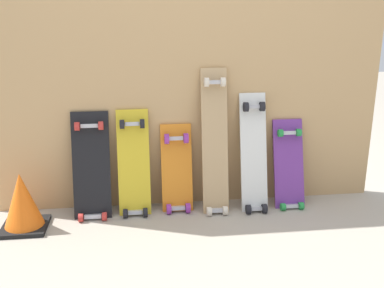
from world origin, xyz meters
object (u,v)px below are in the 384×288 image
Objects in this scene: skateboard_natural at (215,147)px; skateboard_purple at (289,169)px; skateboard_yellow at (134,168)px; skateboard_orange at (177,173)px; skateboard_white at (254,158)px; skateboard_black at (92,171)px; traffic_cone at (22,202)px.

skateboard_natural is 1.53× the size of skateboard_purple.
skateboard_yellow is 0.28m from skateboard_orange.
skateboard_natural is at bearing 178.73° from skateboard_white.
skateboard_orange is 0.73m from skateboard_purple.
skateboard_white is at bearing -1.60° from skateboard_yellow.
skateboard_orange is at bearing 2.10° from skateboard_black.
traffic_cone is (-0.39, -0.15, -0.12)m from skateboard_black.
skateboard_black is 1.27m from skateboard_purple.
skateboard_black is 0.74× the size of skateboard_natural.
skateboard_orange is 0.50m from skateboard_white.
traffic_cone is at bearing -174.23° from skateboard_white.
traffic_cone is (-1.41, -0.14, -0.17)m from skateboard_white.
traffic_cone is at bearing -158.48° from skateboard_black.
skateboard_yellow is at bearing 2.29° from skateboard_black.
skateboard_yellow is 0.74× the size of skateboard_natural.
skateboard_black is 0.26m from skateboard_yellow.
skateboard_white is 0.26m from skateboard_purple.
skateboard_yellow is at bearing 14.17° from traffic_cone.
skateboard_natural reaches higher than skateboard_orange.
skateboard_black is 0.89× the size of skateboard_white.
skateboard_purple is (0.49, 0.00, -0.17)m from skateboard_natural.
skateboard_white reaches higher than skateboard_purple.
skateboard_orange is (0.53, 0.02, -0.04)m from skateboard_black.
skateboard_orange is at bearing 178.35° from skateboard_purple.
traffic_cone is (-0.92, -0.17, -0.07)m from skateboard_orange.
traffic_cone is (-1.66, -0.15, -0.07)m from skateboard_purple.
skateboard_orange is 0.76× the size of skateboard_white.
skateboard_black is at bearing -177.90° from skateboard_orange.
skateboard_natural is at bearing -5.91° from skateboard_orange.
skateboard_orange is at bearing 174.09° from skateboard_natural.
skateboard_white is 2.33× the size of traffic_cone.
skateboard_orange is 0.63× the size of skateboard_natural.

